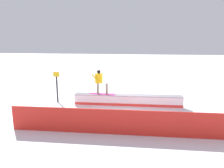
{
  "coord_description": "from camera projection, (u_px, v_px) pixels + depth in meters",
  "views": [
    {
      "loc": [
        -1.04,
        11.21,
        3.7
      ],
      "look_at": [
        0.76,
        1.05,
        1.57
      ],
      "focal_mm": 31.24,
      "sensor_mm": 36.0,
      "label": 1
    }
  ],
  "objects": [
    {
      "name": "grind_box",
      "position": [
        128.0,
        101.0,
        11.67
      ],
      "size": [
        6.4,
        0.99,
        0.73
      ],
      "color": "white",
      "rests_on": "ground_plane"
    },
    {
      "name": "snowboarder",
      "position": [
        100.0,
        81.0,
        11.63
      ],
      "size": [
        1.55,
        0.42,
        1.46
      ],
      "color": "#C72887",
      "rests_on": "grind_box"
    },
    {
      "name": "safety_fence",
      "position": [
        119.0,
        122.0,
        8.0
      ],
      "size": [
        9.25,
        0.68,
        1.08
      ],
      "primitive_type": "cube",
      "rotation": [
        0.0,
        0.0,
        0.07
      ],
      "color": "red",
      "rests_on": "ground_plane"
    },
    {
      "name": "trail_marker",
      "position": [
        57.0,
        86.0,
        12.37
      ],
      "size": [
        0.4,
        0.1,
        1.98
      ],
      "color": "#262628",
      "rests_on": "ground_plane"
    },
    {
      "name": "ground_plane",
      "position": [
        127.0,
        106.0,
        11.74
      ],
      "size": [
        120.0,
        120.0,
        0.0
      ],
      "primitive_type": "plane",
      "color": "white"
    }
  ]
}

